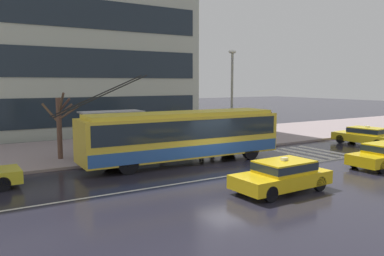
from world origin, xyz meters
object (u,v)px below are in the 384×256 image
pedestrian_approaching_curb (163,124)px  street_tree_bare (60,123)px  bus_shelter (110,122)px  pedestrian_waiting_by_pole (200,126)px  trolleybus (183,135)px  pedestrian_at_shelter (130,128)px  taxi_oncoming_near (282,174)px  pedestrian_walking_past (213,121)px  taxi_cross_traffic (365,135)px  street_lamp (232,90)px

pedestrian_approaching_curb → street_tree_bare: size_ratio=0.54×
bus_shelter → pedestrian_waiting_by_pole: (5.44, -1.40, -0.39)m
pedestrian_waiting_by_pole → trolleybus: bearing=-138.9°
pedestrian_at_shelter → taxi_oncoming_near: bearing=-76.9°
pedestrian_approaching_curb → pedestrian_walking_past: bearing=2.6°
taxi_cross_traffic → pedestrian_walking_past: pedestrian_walking_past is taller
pedestrian_approaching_curb → pedestrian_waiting_by_pole: size_ratio=1.05×
pedestrian_at_shelter → pedestrian_walking_past: (6.73, 1.03, -0.05)m
trolleybus → bus_shelter: bearing=128.7°
pedestrian_at_shelter → pedestrian_approaching_curb: size_ratio=0.97×
taxi_cross_traffic → trolleybus: bearing=174.4°
taxi_cross_traffic → street_tree_bare: street_tree_bare is taller
taxi_cross_traffic → pedestrian_walking_past: size_ratio=2.33×
taxi_oncoming_near → pedestrian_at_shelter: size_ratio=2.16×
taxi_oncoming_near → taxi_cross_traffic: same height
pedestrian_waiting_by_pole → taxi_oncoming_near: bearing=-101.9°
trolleybus → street_lamp: bearing=22.6°
bus_shelter → pedestrian_approaching_curb: size_ratio=1.77×
bus_shelter → pedestrian_walking_past: size_ratio=1.89×
taxi_oncoming_near → pedestrian_walking_past: (4.34, 11.29, 1.00)m
pedestrian_walking_past → street_tree_bare: size_ratio=0.50×
bus_shelter → street_tree_bare: bearing=172.5°
street_lamp → bus_shelter: bearing=168.6°
trolleybus → pedestrian_at_shelter: 3.68m
bus_shelter → street_lamp: bearing=-11.4°
street_lamp → taxi_cross_traffic: bearing=-20.1°
pedestrian_walking_past → street_tree_bare: (-10.64, -0.25, 0.47)m
trolleybus → street_lamp: size_ratio=1.98×
trolleybus → taxi_cross_traffic: (14.33, -1.40, -0.87)m
trolleybus → bus_shelter: 4.66m
pedestrian_waiting_by_pole → street_lamp: 3.26m
pedestrian_waiting_by_pole → street_lamp: (2.36, -0.18, 2.25)m
trolleybus → taxi_oncoming_near: size_ratio=2.99×
taxi_oncoming_near → pedestrian_waiting_by_pole: pedestrian_waiting_by_pole is taller
taxi_cross_traffic → street_lamp: 10.55m
bus_shelter → pedestrian_at_shelter: bearing=-20.8°
pedestrian_approaching_curb → pedestrian_waiting_by_pole: (1.72, -1.83, -0.03)m
pedestrian_walking_past → pedestrian_waiting_by_pole: size_ratio=0.98×
pedestrian_walking_past → pedestrian_approaching_curb: bearing=-177.4°
pedestrian_approaching_curb → street_tree_bare: street_tree_bare is taller
trolleybus → pedestrian_walking_past: (4.93, 4.23, 0.13)m
taxi_cross_traffic → pedestrian_at_shelter: (-16.13, 4.60, 1.05)m
bus_shelter → taxi_cross_traffic: bearing=-16.2°
trolleybus → pedestrian_walking_past: trolleybus is taller
trolleybus → pedestrian_at_shelter: trolleybus is taller
bus_shelter → pedestrian_at_shelter: (1.09, -0.41, -0.35)m
taxi_oncoming_near → taxi_cross_traffic: size_ratio=0.96×
bus_shelter → pedestrian_walking_past: 7.86m
taxi_oncoming_near → pedestrian_walking_past: size_ratio=2.24×
taxi_oncoming_near → bus_shelter: 11.31m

